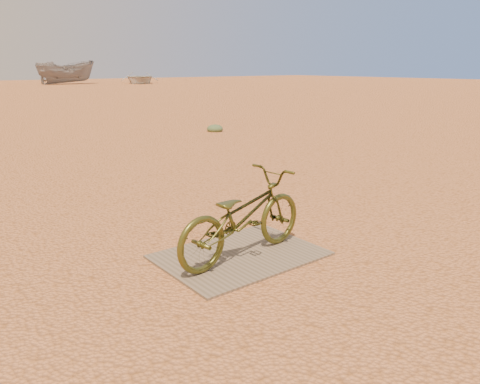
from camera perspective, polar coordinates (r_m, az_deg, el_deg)
ground at (r=4.16m, az=3.39°, el=-10.44°), size 120.00×120.00×0.00m
plywood_board at (r=4.59m, az=-0.00°, el=-7.69°), size 1.52×1.10×0.02m
bicycle at (r=4.39m, az=0.32°, el=-2.94°), size 1.60×0.71×0.82m
boat_mid_right at (r=49.37m, az=-20.41°, el=13.53°), size 5.92×2.60×2.24m
boat_far_right at (r=49.15m, az=-12.15°, el=13.46°), size 5.86×6.56×1.12m
kale_b at (r=13.23m, az=-3.07°, el=7.40°), size 0.45×0.45×0.25m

